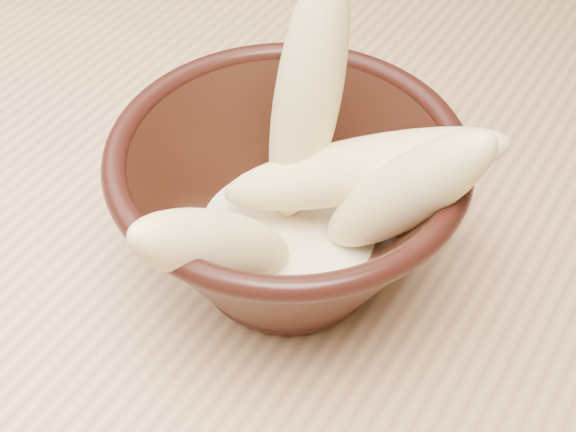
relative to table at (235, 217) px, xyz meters
name	(u,v)px	position (x,y,z in m)	size (l,w,h in m)	color
table	(235,217)	(0.00, 0.00, 0.00)	(1.20, 0.80, 0.75)	tan
bowl	(288,205)	(0.11, -0.08, 0.14)	(0.21, 0.21, 0.11)	black
milk_puddle	(288,236)	(0.11, -0.08, 0.12)	(0.12, 0.12, 0.02)	#F0E2C1
banana_upright	(307,99)	(0.10, -0.06, 0.20)	(0.04, 0.04, 0.17)	#F7E392
banana_right	(403,194)	(0.17, -0.07, 0.18)	(0.04, 0.04, 0.14)	#F7E392
banana_across	(361,170)	(0.14, -0.06, 0.17)	(0.04, 0.04, 0.17)	#F7E392
banana_front	(217,246)	(0.10, -0.15, 0.17)	(0.04, 0.04, 0.14)	#F7E392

